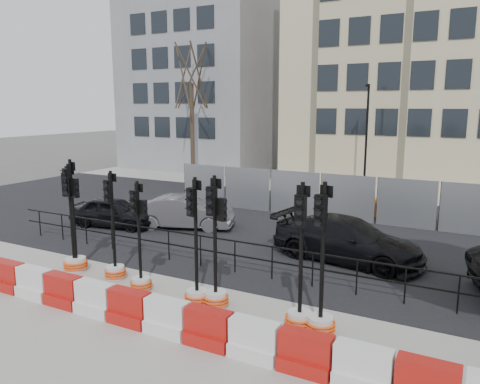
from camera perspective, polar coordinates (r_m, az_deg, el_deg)
The scene contains 22 objects.
ground at distance 13.09m, azimuth -3.19°, elevation -11.43°, with size 120.00×120.00×0.00m, color #51514C.
sidewalk_near at distance 10.87m, azimuth -11.75°, elevation -16.40°, with size 40.00×6.00×0.02m, color gray.
road at distance 19.12m, azimuth 7.76°, elevation -4.35°, with size 40.00×14.00×0.03m, color black.
sidewalk_far at distance 27.55m, azimuth 14.29°, elevation -0.01°, with size 40.00×4.00×0.02m, color gray.
building_grey at distance 38.26m, azimuth -4.24°, elevation 13.66°, with size 11.00×9.06×14.00m.
building_cream at distance 32.90m, azimuth 21.20°, elevation 17.02°, with size 15.00×10.06×18.00m.
kerb_railing at distance 13.84m, azimuth -0.63°, elevation -7.16°, with size 18.00×0.04×1.00m.
heras_fencing at distance 21.55m, azimuth 10.36°, elevation -0.91°, with size 14.33×1.72×2.00m.
lamp_post_far at distance 26.06m, azimuth 15.14°, elevation 6.49°, with size 0.12×0.56×6.00m.
tree_bare_far at distance 31.18m, azimuth -5.96°, elevation 13.71°, with size 2.00×2.00×9.00m.
barrier_row at distance 10.85m, azimuth -11.13°, elevation -14.34°, with size 14.65×0.50×0.80m.
traffic_signal_a at distance 14.85m, azimuth -19.67°, elevation -6.63°, with size 0.64×0.64×3.23m.
traffic_signal_b at distance 14.80m, azimuth -19.46°, elevation -6.13°, with size 0.66×0.66×3.37m.
traffic_signal_c at distance 13.86m, azimuth -15.07°, elevation -7.70°, with size 0.62×0.62×3.12m.
traffic_signal_d at distance 12.82m, azimuth -12.06°, elevation -8.76°, with size 0.59×0.59×2.98m.
traffic_signal_e at distance 11.75m, azimuth -5.35°, elevation -10.60°, with size 0.63×0.63×3.22m.
traffic_signal_f at distance 11.56m, azimuth -3.01°, elevation -10.31°, with size 0.65×0.65×3.28m.
traffic_signal_g at distance 10.61m, azimuth 7.29°, elevation -12.92°, with size 0.65×0.65×3.31m.
traffic_signal_h at distance 10.44m, azimuth 9.79°, elevation -13.35°, with size 0.66×0.66×3.36m.
car_a at distance 19.72m, azimuth -15.13°, elevation -2.38°, with size 3.78×2.02×1.22m, color black.
car_b at distance 18.97m, azimuth -6.81°, elevation -2.46°, with size 4.22×2.68×1.31m, color #4E4E53.
car_c at distance 15.26m, azimuth 12.94°, elevation -5.69°, with size 5.06×2.66×1.40m, color black.
Camera 1 is at (6.32, -10.37, 4.89)m, focal length 35.00 mm.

